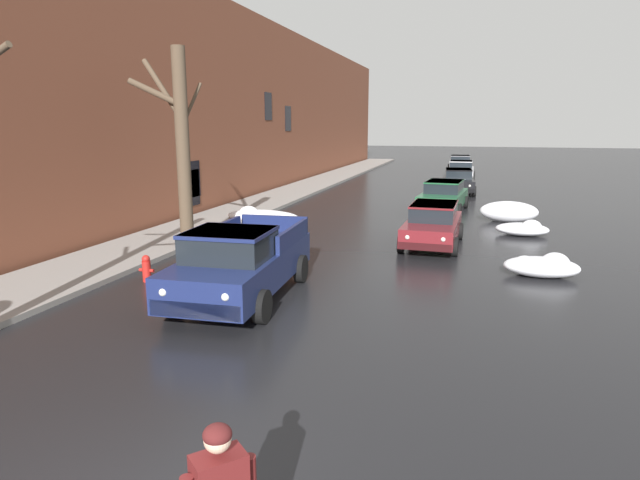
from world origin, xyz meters
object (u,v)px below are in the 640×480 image
Objects in this scene: sedan_green_parked_kerbside_mid at (443,195)px; sedan_silver_queued_behind_truck at (461,170)px; sedan_black_parked_far_down_block at (458,180)px; bare_tree_second_along_sidewalk at (181,144)px; sedan_maroon_parked_kerbside_close at (433,224)px; fire_hydrant at (146,268)px; sedan_grey_at_far_intersection at (460,163)px; pickup_truck_darkblue_approaching_near_lane at (240,263)px.

sedan_green_parked_kerbside_mid is 1.07× the size of sedan_silver_queued_behind_truck.
sedan_silver_queued_behind_truck is at bearing 90.58° from sedan_black_parked_far_down_block.
bare_tree_second_along_sidewalk is 1.46× the size of sedan_maroon_parked_kerbside_close.
sedan_green_parked_kerbside_mid is at bearing -91.31° from sedan_silver_queued_behind_truck.
bare_tree_second_along_sidewalk is 26.81m from sedan_silver_queued_behind_truck.
fire_hydrant is (0.94, -3.68, -3.05)m from bare_tree_second_along_sidewalk.
sedan_maroon_parked_kerbside_close and sedan_green_parked_kerbside_mid have the same top height.
sedan_black_parked_far_down_block is 14.79m from sedan_grey_at_far_intersection.
sedan_silver_queued_behind_truck is 7.13m from sedan_grey_at_far_intersection.
sedan_green_parked_kerbside_mid is 14.97m from sedan_silver_queued_behind_truck.
sedan_green_parked_kerbside_mid is (3.74, 14.82, -0.13)m from pickup_truck_darkblue_approaching_near_lane.
sedan_maroon_parked_kerbside_close is 0.97× the size of sedan_black_parked_far_down_block.
sedan_black_parked_far_down_block reaches higher than fire_hydrant.
bare_tree_second_along_sidewalk is 6.35m from pickup_truck_darkblue_approaching_near_lane.
sedan_black_parked_far_down_block is at bearing 71.65° from fire_hydrant.
sedan_black_parked_far_down_block is 1.14× the size of sedan_grey_at_far_intersection.
sedan_grey_at_far_intersection is (-0.06, 29.79, -0.00)m from sedan_maroon_parked_kerbside_close.
sedan_maroon_parked_kerbside_close is 1.11× the size of sedan_grey_at_far_intersection.
sedan_grey_at_far_intersection is at bearing 92.31° from sedan_silver_queued_behind_truck.
pickup_truck_darkblue_approaching_near_lane reaches higher than sedan_silver_queued_behind_truck.
fire_hydrant is (-6.70, -14.16, -0.40)m from sedan_green_parked_kerbside_mid.
sedan_grey_at_far_intersection is at bearing 91.41° from sedan_black_parked_far_down_block.
sedan_grey_at_far_intersection is (3.79, 36.90, -0.13)m from pickup_truck_darkblue_approaching_near_lane.
sedan_maroon_parked_kerbside_close is at bearing 19.74° from bare_tree_second_along_sidewalk.
pickup_truck_darkblue_approaching_near_lane is at bearing -100.65° from sedan_black_parked_far_down_block.
sedan_grey_at_far_intersection is (-0.36, 14.79, -0.00)m from sedan_black_parked_far_down_block.
sedan_silver_queued_behind_truck reaches higher than fire_hydrant.
sedan_silver_queued_behind_truck is 29.97m from fire_hydrant.
bare_tree_second_along_sidewalk is 1.42× the size of sedan_black_parked_far_down_block.
sedan_green_parked_kerbside_mid is 6.44× the size of fire_hydrant.
sedan_green_parked_kerbside_mid and sedan_black_parked_far_down_block have the same top height.
sedan_maroon_parked_kerbside_close reaches higher than fire_hydrant.
pickup_truck_darkblue_approaching_near_lane is 1.20× the size of sedan_maroon_parked_kerbside_close.
bare_tree_second_along_sidewalk reaches higher than sedan_green_parked_kerbside_mid.
sedan_silver_queued_behind_truck is at bearing 82.20° from pickup_truck_darkblue_approaching_near_lane.
sedan_green_parked_kerbside_mid is (7.64, 10.48, -2.65)m from bare_tree_second_along_sidewalk.
sedan_grey_at_far_intersection reaches higher than fire_hydrant.
sedan_black_parked_far_down_block is at bearing 86.71° from sedan_green_parked_kerbside_mid.
sedan_maroon_parked_kerbside_close is 15.00m from sedan_black_parked_far_down_block.
sedan_silver_queued_behind_truck is (0.22, 22.67, 0.00)m from sedan_maroon_parked_kerbside_close.
sedan_maroon_parked_kerbside_close and sedan_silver_queued_behind_truck have the same top height.
sedan_maroon_parked_kerbside_close is at bearing 43.46° from fire_hydrant.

